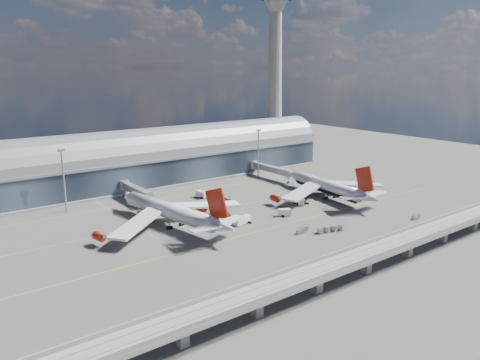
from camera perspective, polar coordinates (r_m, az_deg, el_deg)
ground at (r=176.48m, az=0.91°, el=-5.22°), size 500.00×500.00×0.00m
taxi_lines at (r=193.53m, az=-3.12°, el=-3.53°), size 200.00×80.12×0.01m
terminal at (r=237.93m, az=-10.70°, el=2.30°), size 200.00×30.00×28.00m
control_tower at (r=285.33m, az=4.26°, el=12.48°), size 19.00×19.00×103.00m
guideway at (r=138.24m, az=15.25°, el=-8.81°), size 220.00×8.50×7.20m
floodlight_mast_left at (r=198.77m, az=-20.69°, el=0.13°), size 3.00×0.70×25.70m
floodlight_mast_right at (r=245.12m, az=2.25°, el=3.40°), size 3.00×0.70×25.70m
airliner_left at (r=172.61m, az=-8.19°, el=-3.86°), size 60.46×63.63×19.42m
airliner_right at (r=212.49m, az=10.68°, el=-0.81°), size 57.49×60.13×19.09m
jet_bridge_left at (r=208.57m, az=-12.76°, el=-1.12°), size 4.40×28.00×7.25m
jet_bridge_right at (r=246.46m, az=3.53°, el=1.44°), size 4.40×32.00×7.25m
service_truck_1 at (r=184.78m, az=5.44°, el=-3.95°), size 5.30×4.08×2.79m
service_truck_2 at (r=174.42m, az=0.29°, el=-4.94°), size 8.00×4.08×2.79m
service_truck_3 at (r=200.96m, az=7.47°, el=-2.52°), size 6.02×6.26×3.04m
service_truck_4 at (r=210.00m, az=-4.72°, el=-1.75°), size 3.50×5.61×3.02m
service_truck_5 at (r=186.52m, az=-11.38°, el=-3.92°), size 6.86×5.90×3.19m
cargo_train_0 at (r=169.86m, az=11.05°, el=-5.88°), size 11.45×4.81×1.90m
cargo_train_1 at (r=167.76m, az=7.61°, el=-6.07°), size 6.85×3.39×1.51m
cargo_train_2 at (r=192.91m, az=20.66°, el=-4.20°), size 5.10×2.96×1.65m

